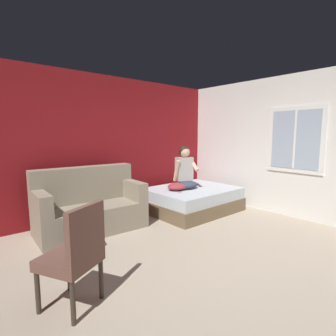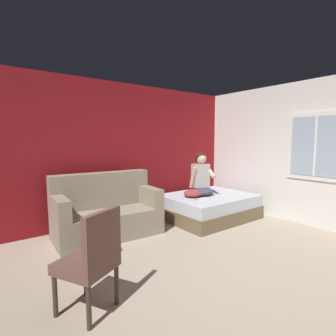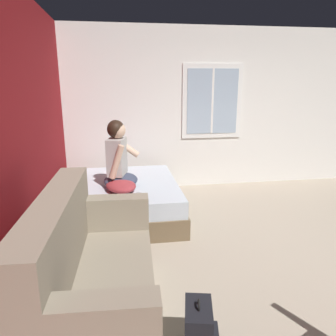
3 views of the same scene
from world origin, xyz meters
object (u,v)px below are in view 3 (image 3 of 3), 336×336
throw_pillow (121,186)px  bed (127,199)px  person_seated (119,160)px  backpack (200,334)px  couch (90,278)px  cell_phone (140,194)px

throw_pillow → bed: bearing=-13.0°
person_seated → throw_pillow: 0.35m
backpack → bed: bearing=8.8°
couch → backpack: size_ratio=3.80×
person_seated → bed: bearing=-35.1°
bed → cell_phone: cell_phone is taller
couch → person_seated: 2.01m
bed → throw_pillow: bearing=167.0°
backpack → cell_phone: 2.07m
backpack → couch: bearing=57.7°
cell_phone → bed: bearing=-115.6°
person_seated → backpack: person_seated is taller
bed → person_seated: size_ratio=2.03×
backpack → cell_phone: (2.04, 0.24, 0.29)m
bed → person_seated: 0.62m
bed → couch: (-2.07, 0.35, 0.16)m
bed → backpack: 2.57m
couch → bed: bearing=-9.5°
throw_pillow → cell_phone: bearing=-125.3°
backpack → person_seated: bearing=11.4°
person_seated → backpack: 2.54m
person_seated → throw_pillow: bearing=-175.9°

